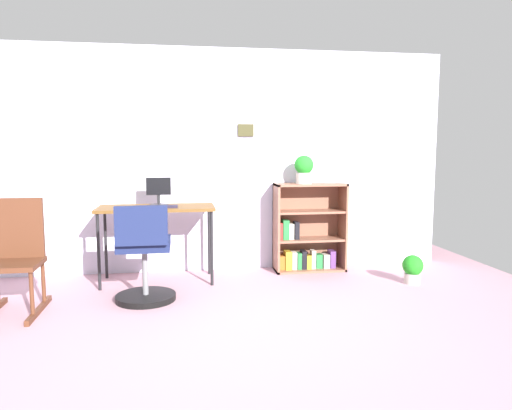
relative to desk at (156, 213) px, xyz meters
name	(u,v)px	position (x,y,z in m)	size (l,w,h in m)	color
ground_plane	(229,349)	(0.53, -1.72, -0.69)	(6.24, 6.24, 0.00)	#B68695
wall_back	(208,161)	(0.53, 0.43, 0.49)	(5.20, 0.12, 2.36)	silver
desk	(156,213)	(0.00, 0.00, 0.00)	(1.13, 0.51, 0.75)	brown
monitor	(159,192)	(0.02, 0.07, 0.20)	(0.24, 0.18, 0.28)	#262628
keyboard	(156,207)	(0.01, -0.10, 0.07)	(0.40, 0.14, 0.02)	#211C30
office_chair	(144,259)	(-0.08, -0.64, -0.31)	(0.52, 0.55, 0.86)	black
rocking_chair	(15,255)	(-1.09, -0.70, -0.23)	(0.42, 0.64, 0.91)	#532C1B
bookshelf_low	(307,232)	(1.58, 0.24, -0.27)	(0.76, 0.30, 0.94)	brown
potted_plant_on_shelf	(304,169)	(1.53, 0.18, 0.41)	(0.20, 0.20, 0.30)	#B7B2A8
potted_plant_floor	(413,268)	(2.46, -0.46, -0.54)	(0.20, 0.20, 0.28)	#B7B2A8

